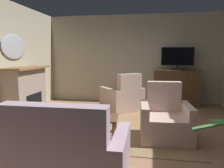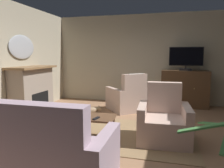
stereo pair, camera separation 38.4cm
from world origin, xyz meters
name	(u,v)px [view 2 (the right image)]	position (x,y,z in m)	size (l,w,h in m)	color
ground_plane	(118,138)	(0.00, 0.00, -0.02)	(5.97, 6.66, 0.04)	#936B4C
wall_back	(140,59)	(0.00, 3.08, 1.37)	(5.97, 0.10, 2.75)	#B2A88E
rug_central	(124,134)	(0.08, 0.13, 0.01)	(2.61, 1.81, 0.01)	#8E704C
fireplace	(33,92)	(-2.41, 0.91, 0.59)	(0.93, 1.42, 1.22)	#4C4C51
wall_mirror_oval	(22,47)	(-2.65, 0.91, 1.70)	(0.06, 0.94, 0.59)	#B2B7BF
tv_cabinet	(184,90)	(1.33, 2.73, 0.51)	(1.31, 0.53, 1.06)	#352315
television	(186,58)	(1.33, 2.68, 1.42)	(0.92, 0.20, 0.66)	black
coffee_table	(87,119)	(-0.50, -0.25, 0.38)	(1.01, 0.58, 0.43)	brown
tv_remote	(96,118)	(-0.30, -0.37, 0.44)	(0.17, 0.05, 0.02)	black
sofa_floral	(51,155)	(-0.44, -1.57, 0.33)	(1.42, 0.88, 1.02)	#AD93A3
armchair_by_fireplace	(128,99)	(-0.17, 1.95, 0.32)	(1.29, 1.29, 1.04)	#BC9E8E
armchair_near_window	(164,122)	(0.81, 0.04, 0.33)	(0.91, 0.87, 1.01)	#BC9E8E
cat	(92,110)	(-1.02, 1.36, 0.09)	(0.61, 0.42, 0.19)	#937A5B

